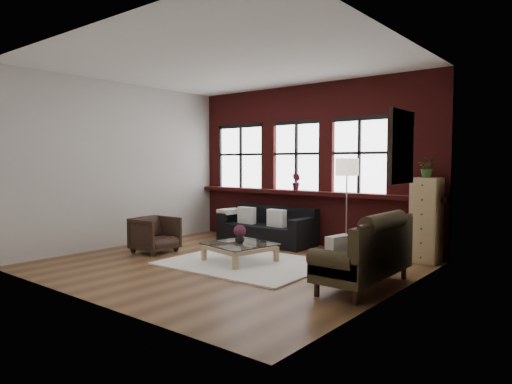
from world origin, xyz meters
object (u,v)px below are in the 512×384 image
Objects in this scene: dark_sofa at (266,226)px; coffee_table at (240,253)px; drawer_chest at (426,220)px; vintage_settee at (364,252)px; vase at (240,238)px; floor_lamp at (347,203)px; armchair at (155,235)px.

coffee_table is at bearing -66.43° from dark_sofa.
drawer_chest reaches higher than dark_sofa.
drawer_chest is (0.14, 2.03, 0.23)m from vintage_settee.
vase is 0.12× the size of drawer_chest.
dark_sofa is 12.09× the size of vase.
floor_lamp is (1.08, 1.65, 0.78)m from coffee_table.
coffee_table is at bearing 177.38° from vintage_settee.
vase is (0.73, -1.66, 0.04)m from dark_sofa.
dark_sofa is at bearing -175.10° from drawer_chest.
vase is at bearing -81.46° from armchair.
drawer_chest reaches higher than armchair.
vintage_settee is at bearing -56.26° from floor_lamp.
drawer_chest is at bearing 4.90° from dark_sofa.
vase is (-2.25, 0.10, -0.07)m from vintage_settee.
armchair is 4.75m from drawer_chest.
coffee_table is 0.69× the size of drawer_chest.
dark_sofa is 2.25m from armchair.
armchair is 1.80m from coffee_table.
floor_lamp is (-1.17, 1.75, 0.47)m from vintage_settee.
floor_lamp reaches higher than dark_sofa.
coffee_table is (1.76, 0.34, -0.17)m from armchair.
vintage_settee is (2.98, -1.77, 0.10)m from dark_sofa.
dark_sofa is 3.15m from drawer_chest.
vintage_settee is at bearing -30.68° from dark_sofa.
vintage_settee is 2.42× the size of armchair.
vase is 0.09× the size of floor_lamp.
vintage_settee is 2.26m from vase.
drawer_chest is at bearing 38.91° from vase.
floor_lamp is at bearing -57.38° from armchair.
dark_sofa is 2.78× the size of armchair.
floor_lamp reaches higher than drawer_chest.
drawer_chest is (3.12, 0.27, 0.34)m from dark_sofa.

